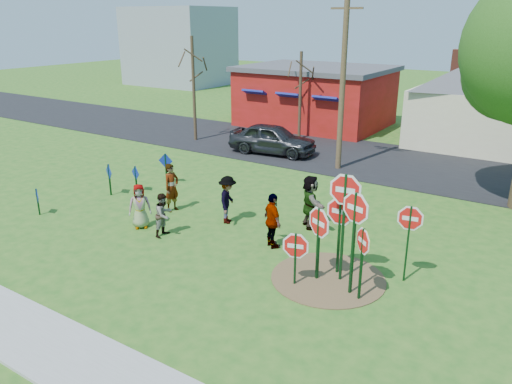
% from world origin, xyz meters
% --- Properties ---
extents(ground, '(120.00, 120.00, 0.00)m').
position_xyz_m(ground, '(0.00, 0.00, 0.00)').
color(ground, '#26601B').
rests_on(ground, ground).
extents(sidewalk, '(22.00, 1.80, 0.08)m').
position_xyz_m(sidewalk, '(0.00, -7.20, 0.04)').
color(sidewalk, '#9E9E99').
rests_on(sidewalk, ground).
extents(road, '(120.00, 7.50, 0.04)m').
position_xyz_m(road, '(0.00, 11.50, 0.02)').
color(road, black).
rests_on(road, ground).
extents(dirt_patch, '(3.20, 3.20, 0.03)m').
position_xyz_m(dirt_patch, '(4.50, -1.00, 0.01)').
color(dirt_patch, brown).
rests_on(dirt_patch, ground).
extents(red_building, '(9.40, 7.69, 3.90)m').
position_xyz_m(red_building, '(-5.50, 17.99, 1.97)').
color(red_building, maroon).
rests_on(red_building, ground).
extents(cream_house, '(9.40, 9.40, 6.50)m').
position_xyz_m(cream_house, '(5.50, 18.00, 2.92)').
color(cream_house, beige).
rests_on(cream_house, ground).
extents(distant_building, '(10.00, 8.00, 8.00)m').
position_xyz_m(distant_building, '(-28.00, 30.00, 4.00)').
color(distant_building, '#8C939E').
rests_on(distant_building, ground).
extents(stop_sign_a, '(1.04, 0.52, 2.28)m').
position_xyz_m(stop_sign_a, '(4.24, -1.19, 1.54)').
color(stop_sign_a, '#0E3314').
rests_on(stop_sign_a, ground).
extents(stop_sign_b, '(1.18, 0.15, 3.25)m').
position_xyz_m(stop_sign_b, '(4.80, -0.88, 2.36)').
color(stop_sign_b, '#0E3314').
rests_on(stop_sign_b, ground).
extents(stop_sign_c, '(1.07, 0.38, 2.99)m').
position_xyz_m(stop_sign_c, '(5.32, -1.40, 2.10)').
color(stop_sign_c, '#0E3314').
rests_on(stop_sign_c, ground).
extents(stop_sign_d, '(0.93, 0.18, 2.34)m').
position_xyz_m(stop_sign_d, '(6.31, 0.06, 1.68)').
color(stop_sign_d, '#0E3314').
rests_on(stop_sign_d, ground).
extents(stop_sign_e, '(0.95, 0.29, 1.65)m').
position_xyz_m(stop_sign_e, '(3.86, -1.78, 1.07)').
color(stop_sign_e, '#0E3314').
rests_on(stop_sign_e, ground).
extents(stop_sign_f, '(0.70, 0.63, 2.12)m').
position_xyz_m(stop_sign_f, '(5.64, -1.56, 1.51)').
color(stop_sign_f, '#0E3314').
rests_on(stop_sign_f, ground).
extents(stop_sign_g, '(1.10, 0.07, 2.44)m').
position_xyz_m(stop_sign_g, '(4.56, -0.55, 1.68)').
color(stop_sign_g, '#0E3314').
rests_on(stop_sign_g, ground).
extents(blue_diamond_a, '(0.54, 0.26, 1.03)m').
position_xyz_m(blue_diamond_a, '(-6.56, -2.46, 0.63)').
color(blue_diamond_a, '#0E3314').
rests_on(blue_diamond_a, ground).
extents(blue_diamond_b, '(0.62, 0.29, 1.33)m').
position_xyz_m(blue_diamond_b, '(-6.02, 0.48, 0.83)').
color(blue_diamond_b, '#0E3314').
rests_on(blue_diamond_b, ground).
extents(blue_diamond_c, '(0.60, 0.19, 1.14)m').
position_xyz_m(blue_diamond_c, '(-5.42, 1.35, 0.70)').
color(blue_diamond_c, '#0E3314').
rests_on(blue_diamond_c, ground).
extents(blue_diamond_d, '(0.66, 0.19, 1.38)m').
position_xyz_m(blue_diamond_d, '(-5.12, 2.86, 0.85)').
color(blue_diamond_d, '#0E3314').
rests_on(blue_diamond_d, ground).
extents(person_a, '(0.89, 0.90, 1.57)m').
position_xyz_m(person_a, '(-2.53, -1.24, 0.79)').
color(person_a, '#3F4180').
rests_on(person_a, ground).
extents(person_b, '(0.47, 0.69, 1.84)m').
position_xyz_m(person_b, '(-2.70, 0.57, 0.92)').
color(person_b, '#1D6656').
rests_on(person_b, ground).
extents(person_c, '(0.59, 0.74, 1.48)m').
position_xyz_m(person_c, '(-1.38, -1.29, 0.74)').
color(person_c, brown).
rests_on(person_c, ground).
extents(person_d, '(1.02, 1.27, 1.72)m').
position_xyz_m(person_d, '(-0.26, 0.77, 0.86)').
color(person_d, '#303035').
rests_on(person_d, ground).
extents(person_e, '(1.12, 0.96, 1.80)m').
position_xyz_m(person_e, '(2.13, -0.11, 0.90)').
color(person_e, '#532B5C').
rests_on(person_e, ground).
extents(person_f, '(1.60, 1.66, 1.88)m').
position_xyz_m(person_f, '(2.37, 1.98, 0.94)').
color(person_f, '#1E5B2A').
rests_on(person_f, ground).
extents(suv, '(4.84, 2.41, 1.58)m').
position_xyz_m(suv, '(-3.86, 9.73, 0.83)').
color(suv, '#2C2C31').
rests_on(suv, road).
extents(utility_pole, '(2.04, 0.26, 8.32)m').
position_xyz_m(utility_pole, '(0.25, 9.09, 4.38)').
color(utility_pole, '#4C3823').
rests_on(utility_pole, ground).
extents(bare_tree_west, '(1.80, 1.80, 5.97)m').
position_xyz_m(bare_tree_west, '(-9.34, 9.95, 3.86)').
color(bare_tree_west, '#382819').
rests_on(bare_tree_west, ground).
extents(bare_tree_east, '(1.80, 1.80, 5.11)m').
position_xyz_m(bare_tree_east, '(-4.35, 13.64, 3.31)').
color(bare_tree_east, '#382819').
rests_on(bare_tree_east, ground).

